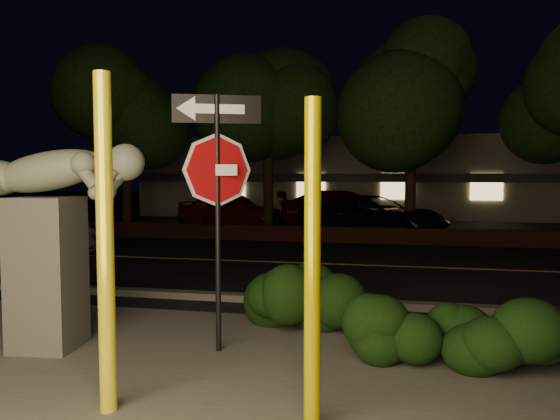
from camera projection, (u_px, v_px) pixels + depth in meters
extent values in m
plane|color=black|center=(325.00, 248.00, 16.21)|extent=(90.00, 90.00, 0.00)
cube|color=#4C4944|center=(183.00, 391.00, 5.49)|extent=(14.00, 6.00, 0.02)
cube|color=black|center=(309.00, 264.00, 13.29)|extent=(80.00, 8.00, 0.01)
cube|color=#D1B553|center=(309.00, 263.00, 13.29)|extent=(80.00, 0.12, 0.00)
cube|color=#4C4944|center=(271.00, 299.00, 9.29)|extent=(80.00, 0.25, 0.12)
cube|color=#461F16|center=(331.00, 234.00, 17.46)|extent=(40.00, 0.35, 0.50)
cube|color=black|center=(347.00, 226.00, 23.04)|extent=(40.00, 12.00, 0.01)
cube|color=slate|center=(360.00, 177.00, 30.71)|extent=(22.00, 10.00, 4.00)
cube|color=#333338|center=(353.00, 178.00, 25.74)|extent=(22.00, 0.20, 0.40)
cube|color=#FFD87F|center=(231.00, 186.00, 27.08)|extent=(1.40, 0.08, 1.20)
cube|color=#FFD87F|center=(311.00, 186.00, 26.23)|extent=(1.40, 0.08, 1.20)
cube|color=#FFD87F|center=(396.00, 186.00, 25.39)|extent=(1.40, 0.08, 1.20)
cube|color=#FFD87F|center=(487.00, 187.00, 24.54)|extent=(1.40, 0.08, 1.20)
cylinder|color=black|center=(126.00, 182.00, 20.70)|extent=(0.36, 0.36, 3.75)
ellipsoid|color=black|center=(125.00, 89.00, 20.47)|extent=(4.60, 4.60, 4.14)
cylinder|color=black|center=(268.00, 176.00, 19.72)|extent=(0.36, 0.36, 4.25)
ellipsoid|color=black|center=(268.00, 65.00, 19.46)|extent=(5.20, 5.20, 4.68)
cylinder|color=black|center=(410.00, 179.00, 18.28)|extent=(0.36, 0.36, 4.00)
ellipsoid|color=black|center=(412.00, 68.00, 18.04)|extent=(4.80, 4.80, 4.32)
cylinder|color=yellow|center=(105.00, 245.00, 4.91)|extent=(0.15, 0.15, 3.09)
cylinder|color=#D9CD00|center=(312.00, 267.00, 4.57)|extent=(0.14, 0.14, 2.82)
cylinder|color=black|center=(218.00, 225.00, 6.60)|extent=(0.07, 0.07, 3.13)
cube|color=white|center=(217.00, 170.00, 6.56)|extent=(0.45, 0.20, 0.13)
cube|color=black|center=(217.00, 109.00, 6.51)|extent=(1.00, 0.42, 0.34)
cube|color=white|center=(217.00, 109.00, 6.51)|extent=(0.63, 0.27, 0.13)
cube|color=#4C4944|center=(47.00, 274.00, 6.76)|extent=(0.81, 0.81, 1.91)
sphere|color=gray|center=(126.00, 162.00, 6.56)|extent=(0.44, 0.44, 0.44)
ellipsoid|color=black|center=(313.00, 294.00, 7.58)|extent=(2.14, 1.28, 1.05)
ellipsoid|color=black|center=(412.00, 319.00, 6.39)|extent=(1.54, 0.90, 0.98)
ellipsoid|color=black|center=(495.00, 328.00, 6.08)|extent=(1.59, 1.33, 0.94)
imported|color=#9E9EA2|center=(27.00, 232.00, 14.42)|extent=(4.22, 2.59, 1.31)
imported|color=maroon|center=(232.00, 210.00, 21.93)|extent=(4.46, 2.12, 1.47)
imported|color=#3F0408|center=(346.00, 211.00, 20.96)|extent=(5.68, 3.21, 1.55)
imported|color=black|center=(373.00, 216.00, 18.98)|extent=(5.72, 4.25, 1.44)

